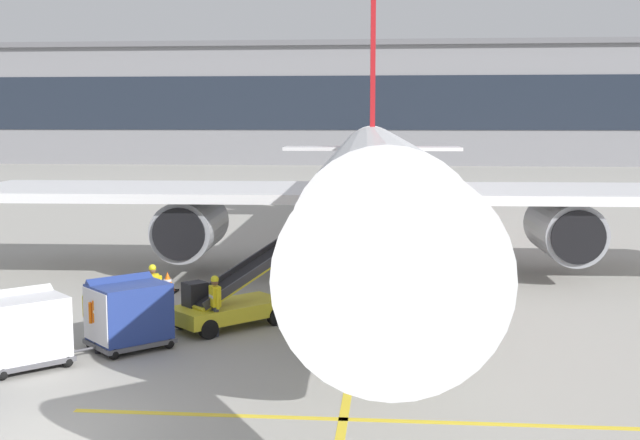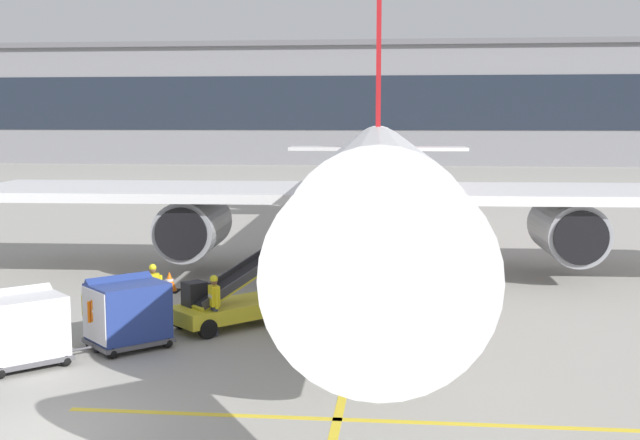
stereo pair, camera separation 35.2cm
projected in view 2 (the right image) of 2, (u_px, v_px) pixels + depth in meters
name	position (u px, v px, depth m)	size (l,w,h in m)	color
ground_plane	(45.00, 432.00, 16.18)	(600.00, 600.00, 0.00)	#9E9B93
parked_airplane	(378.00, 181.00, 32.22)	(32.54, 42.27, 14.29)	white
belt_loader	(235.00, 297.00, 24.41)	(4.62, 4.69, 2.96)	gold
baggage_cart_lead	(127.00, 311.00, 22.01)	(2.55, 2.54, 1.91)	#515156
baggage_cart_second	(22.00, 327.00, 20.38)	(2.55, 2.54, 1.91)	#515156
ground_crew_by_loader	(153.00, 288.00, 25.04)	(0.53, 0.38, 1.74)	#333847
ground_crew_by_carts	(214.00, 301.00, 23.25)	(0.40, 0.50, 1.74)	#333847
ground_crew_marshaller	(88.00, 309.00, 22.21)	(0.28, 0.57, 1.74)	black
ground_crew_wingwalker	(99.00, 315.00, 21.55)	(0.53, 0.37, 1.74)	black
safety_cone_engine_keepout	(217.00, 286.00, 28.62)	(0.57, 0.57, 0.65)	black
safety_cone_wingtip	(170.00, 282.00, 29.19)	(0.65, 0.65, 0.74)	black
apron_guidance_line_lead_in	(370.00, 277.00, 31.95)	(0.20, 110.00, 0.01)	yellow
apron_guidance_line_stop_bar	(351.00, 420.00, 16.80)	(12.00, 0.20, 0.01)	yellow
terminal_building	(355.00, 105.00, 115.99)	(141.06, 20.65, 16.20)	gray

